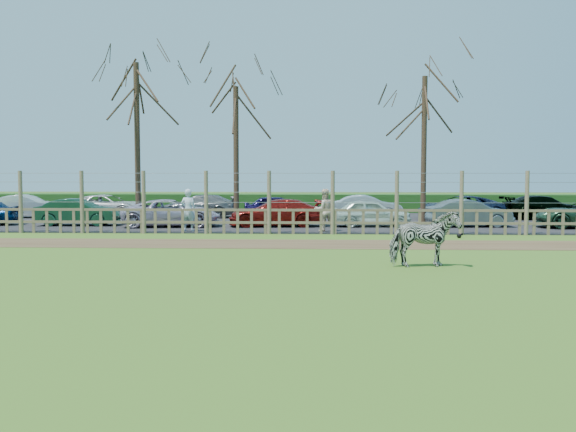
{
  "coord_description": "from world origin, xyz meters",
  "views": [
    {
      "loc": [
        1.91,
        -17.16,
        2.48
      ],
      "look_at": [
        1.0,
        2.5,
        1.1
      ],
      "focal_mm": 40.0,
      "sensor_mm": 36.0,
      "label": 1
    }
  ],
  "objects_px": {
    "tree_mid": "(236,121)",
    "car_3": "(276,213)",
    "zebra": "(424,239)",
    "car_5": "(469,213)",
    "car_1": "(78,212)",
    "car_7": "(26,206)",
    "visitor_a": "(188,210)",
    "tree_right": "(424,113)",
    "car_12": "(460,208)",
    "car_4": "(371,213)",
    "car_9": "(199,206)",
    "car_10": "(278,207)",
    "tree_left": "(137,103)",
    "crow": "(459,236)",
    "car_11": "(367,207)",
    "car_8": "(107,206)",
    "car_2": "(171,213)",
    "visitor_b": "(324,210)",
    "car_13": "(543,207)"
  },
  "relations": [
    {
      "from": "car_1",
      "to": "car_2",
      "type": "distance_m",
      "value": 4.34
    },
    {
      "from": "car_1",
      "to": "car_11",
      "type": "relative_size",
      "value": 1.0
    },
    {
      "from": "tree_left",
      "to": "car_9",
      "type": "distance_m",
      "value": 6.66
    },
    {
      "from": "zebra",
      "to": "car_8",
      "type": "relative_size",
      "value": 0.4
    },
    {
      "from": "tree_mid",
      "to": "car_8",
      "type": "bearing_deg",
      "value": 159.36
    },
    {
      "from": "crow",
      "to": "car_5",
      "type": "height_order",
      "value": "car_5"
    },
    {
      "from": "visitor_b",
      "to": "zebra",
      "type": "bearing_deg",
      "value": 86.04
    },
    {
      "from": "car_7",
      "to": "car_1",
      "type": "bearing_deg",
      "value": -141.84
    },
    {
      "from": "tree_left",
      "to": "car_4",
      "type": "relative_size",
      "value": 2.24
    },
    {
      "from": "car_9",
      "to": "car_4",
      "type": "bearing_deg",
      "value": 58.5
    },
    {
      "from": "visitor_a",
      "to": "car_2",
      "type": "bearing_deg",
      "value": -52.63
    },
    {
      "from": "zebra",
      "to": "car_11",
      "type": "distance_m",
      "value": 16.72
    },
    {
      "from": "tree_right",
      "to": "car_9",
      "type": "relative_size",
      "value": 1.78
    },
    {
      "from": "car_4",
      "to": "car_3",
      "type": "bearing_deg",
      "value": 88.62
    },
    {
      "from": "car_1",
      "to": "car_7",
      "type": "distance_m",
      "value": 6.49
    },
    {
      "from": "tree_left",
      "to": "crow",
      "type": "relative_size",
      "value": 33.15
    },
    {
      "from": "car_3",
      "to": "car_9",
      "type": "relative_size",
      "value": 1.0
    },
    {
      "from": "car_8",
      "to": "car_9",
      "type": "height_order",
      "value": "same"
    },
    {
      "from": "zebra",
      "to": "car_7",
      "type": "distance_m",
      "value": 24.38
    },
    {
      "from": "tree_left",
      "to": "car_1",
      "type": "height_order",
      "value": "tree_left"
    },
    {
      "from": "visitor_b",
      "to": "tree_right",
      "type": "bearing_deg",
      "value": -151.77
    },
    {
      "from": "visitor_a",
      "to": "car_7",
      "type": "xyz_separation_m",
      "value": [
        -10.05,
        7.21,
        -0.26
      ]
    },
    {
      "from": "car_13",
      "to": "car_10",
      "type": "bearing_deg",
      "value": 84.95
    },
    {
      "from": "visitor_a",
      "to": "tree_mid",
      "type": "bearing_deg",
      "value": -97.0
    },
    {
      "from": "car_8",
      "to": "car_12",
      "type": "height_order",
      "value": "same"
    },
    {
      "from": "crow",
      "to": "car_11",
      "type": "bearing_deg",
      "value": 106.01
    },
    {
      "from": "car_7",
      "to": "car_10",
      "type": "xyz_separation_m",
      "value": [
        13.25,
        -0.17,
        0.0
      ]
    },
    {
      "from": "car_3",
      "to": "car_7",
      "type": "height_order",
      "value": "same"
    },
    {
      "from": "tree_mid",
      "to": "car_11",
      "type": "bearing_deg",
      "value": 22.21
    },
    {
      "from": "car_2",
      "to": "visitor_b",
      "type": "bearing_deg",
      "value": -113.19
    },
    {
      "from": "tree_mid",
      "to": "car_9",
      "type": "relative_size",
      "value": 1.65
    },
    {
      "from": "visitor_a",
      "to": "car_4",
      "type": "xyz_separation_m",
      "value": [
        7.6,
        2.59,
        -0.26
      ]
    },
    {
      "from": "visitor_b",
      "to": "car_7",
      "type": "xyz_separation_m",
      "value": [
        -15.57,
        6.97,
        -0.26
      ]
    },
    {
      "from": "zebra",
      "to": "car_5",
      "type": "relative_size",
      "value": 0.48
    },
    {
      "from": "car_3",
      "to": "car_5",
      "type": "bearing_deg",
      "value": 86.45
    },
    {
      "from": "car_3",
      "to": "visitor_b",
      "type": "bearing_deg",
      "value": 38.48
    },
    {
      "from": "tree_mid",
      "to": "car_4",
      "type": "bearing_deg",
      "value": -20.26
    },
    {
      "from": "car_5",
      "to": "car_2",
      "type": "bearing_deg",
      "value": 87.8
    },
    {
      "from": "car_1",
      "to": "car_11",
      "type": "bearing_deg",
      "value": -72.03
    },
    {
      "from": "tree_left",
      "to": "car_9",
      "type": "height_order",
      "value": "tree_left"
    },
    {
      "from": "tree_right",
      "to": "car_12",
      "type": "relative_size",
      "value": 1.7
    },
    {
      "from": "tree_mid",
      "to": "zebra",
      "type": "xyz_separation_m",
      "value": [
        6.66,
        -14.07,
        -4.13
      ]
    },
    {
      "from": "visitor_b",
      "to": "car_12",
      "type": "relative_size",
      "value": 0.4
    },
    {
      "from": "zebra",
      "to": "car_3",
      "type": "distance_m",
      "value": 12.51
    },
    {
      "from": "tree_mid",
      "to": "car_3",
      "type": "distance_m",
      "value": 5.3
    },
    {
      "from": "tree_left",
      "to": "car_3",
      "type": "distance_m",
      "value": 8.36
    },
    {
      "from": "car_4",
      "to": "car_1",
      "type": "bearing_deg",
      "value": 87.03
    },
    {
      "from": "tree_right",
      "to": "car_10",
      "type": "bearing_deg",
      "value": 167.11
    },
    {
      "from": "car_9",
      "to": "car_10",
      "type": "relative_size",
      "value": 1.17
    },
    {
      "from": "zebra",
      "to": "visitor_b",
      "type": "bearing_deg",
      "value": 4.03
    }
  ]
}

